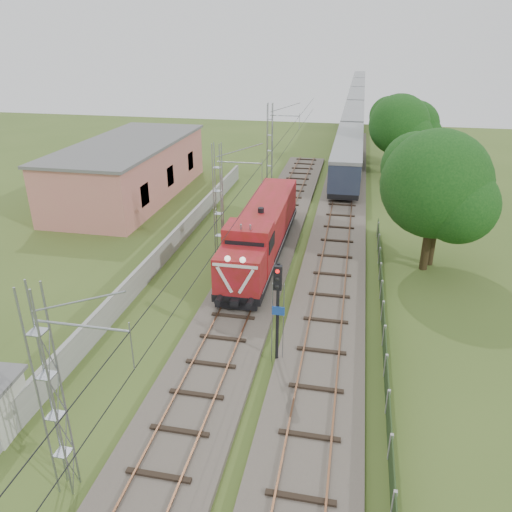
# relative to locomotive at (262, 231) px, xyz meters

# --- Properties ---
(ground) EXTENTS (140.00, 140.00, 0.00)m
(ground) POSITION_rel_locomotive_xyz_m (0.00, -12.12, -2.11)
(ground) COLOR #3E5520
(ground) RESTS_ON ground
(track_main) EXTENTS (4.20, 70.00, 0.45)m
(track_main) POSITION_rel_locomotive_xyz_m (0.00, -5.12, -1.93)
(track_main) COLOR #6B6054
(track_main) RESTS_ON ground
(track_side) EXTENTS (4.20, 80.00, 0.45)m
(track_side) POSITION_rel_locomotive_xyz_m (5.00, 7.88, -1.93)
(track_side) COLOR #6B6054
(track_side) RESTS_ON ground
(catenary) EXTENTS (3.31, 70.00, 8.00)m
(catenary) POSITION_rel_locomotive_xyz_m (-2.95, -0.12, 1.94)
(catenary) COLOR gray
(catenary) RESTS_ON ground
(boundary_wall) EXTENTS (0.25, 40.00, 1.50)m
(boundary_wall) POSITION_rel_locomotive_xyz_m (-6.50, -0.12, -1.36)
(boundary_wall) COLOR #9E9E99
(boundary_wall) RESTS_ON ground
(station_building) EXTENTS (8.40, 20.40, 5.22)m
(station_building) POSITION_rel_locomotive_xyz_m (-15.00, 11.88, 0.52)
(station_building) COLOR #C5706A
(station_building) RESTS_ON ground
(fence) EXTENTS (0.12, 32.00, 1.20)m
(fence) POSITION_rel_locomotive_xyz_m (8.00, -9.12, -1.51)
(fence) COLOR black
(fence) RESTS_ON ground
(locomotive) EXTENTS (2.78, 15.89, 4.03)m
(locomotive) POSITION_rel_locomotive_xyz_m (0.00, 0.00, 0.00)
(locomotive) COLOR black
(locomotive) RESTS_ON ground
(coach_rake) EXTENTS (2.97, 111.05, 3.43)m
(coach_rake) POSITION_rel_locomotive_xyz_m (5.00, 68.15, 0.36)
(coach_rake) COLOR black
(coach_rake) RESTS_ON ground
(signal_post) EXTENTS (0.58, 0.46, 5.31)m
(signal_post) POSITION_rel_locomotive_xyz_m (2.94, -11.72, 1.53)
(signal_post) COLOR black
(signal_post) RESTS_ON ground
(tree_a) EXTENTS (7.16, 6.82, 9.28)m
(tree_a) POSITION_rel_locomotive_xyz_m (10.98, 0.59, 3.68)
(tree_a) COLOR #3C2E18
(tree_a) RESTS_ON ground
(tree_b) EXTENTS (6.59, 6.28, 8.55)m
(tree_b) POSITION_rel_locomotive_xyz_m (11.42, 1.49, 3.22)
(tree_b) COLOR #3C2E18
(tree_b) RESTS_ON ground
(tree_c) EXTENTS (6.69, 6.37, 8.67)m
(tree_c) POSITION_rel_locomotive_xyz_m (10.18, 24.93, 3.29)
(tree_c) COLOR #3C2E18
(tree_c) RESTS_ON ground
(tree_d) EXTENTS (5.84, 5.56, 7.57)m
(tree_d) POSITION_rel_locomotive_xyz_m (12.15, 28.95, 2.61)
(tree_d) COLOR #3C2E18
(tree_d) RESTS_ON ground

